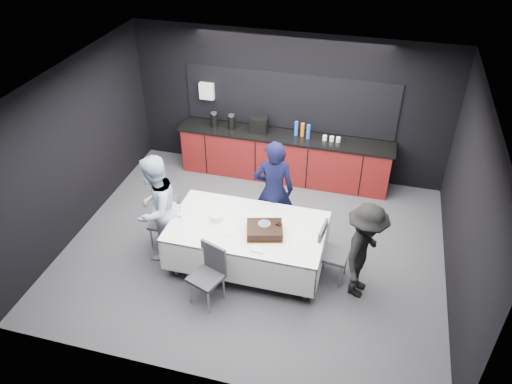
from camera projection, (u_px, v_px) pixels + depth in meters
ground at (254, 248)px, 8.18m from camera, size 6.00×6.00×0.00m
room_shell at (254, 150)px, 7.11m from camera, size 6.04×5.04×2.82m
kitchenette at (284, 153)px, 9.62m from camera, size 4.10×0.64×2.05m
party_table at (247, 233)px, 7.49m from camera, size 2.32×1.32×0.78m
cake_assembly at (265, 230)px, 7.22m from camera, size 0.65×0.58×0.17m
plate_stack at (216, 217)px, 7.50m from camera, size 0.20×0.20×0.10m
loose_plate_near at (228, 232)px, 7.27m from camera, size 0.18×0.18×0.01m
loose_plate_right_a at (299, 227)px, 7.37m from camera, size 0.22×0.22×0.01m
loose_plate_right_b at (294, 244)px, 7.07m from camera, size 0.21×0.21×0.01m
loose_plate_far at (255, 207)px, 7.78m from camera, size 0.20×0.20×0.01m
fork_pile at (257, 250)px, 6.95m from camera, size 0.19×0.13×0.03m
champagne_flute at (179, 209)px, 7.49m from camera, size 0.06×0.06×0.22m
chair_left at (168, 219)px, 7.93m from camera, size 0.43×0.43×0.92m
chair_right at (329, 249)px, 7.35m from camera, size 0.47×0.47×0.92m
chair_near at (209, 270)px, 6.99m from camera, size 0.54×0.54×0.92m
person_center at (274, 191)px, 7.95m from camera, size 0.74×0.58×1.79m
person_left at (156, 208)px, 7.59m from camera, size 0.75×0.92×1.76m
person_right at (364, 251)px, 6.95m from camera, size 0.77×1.10×1.54m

